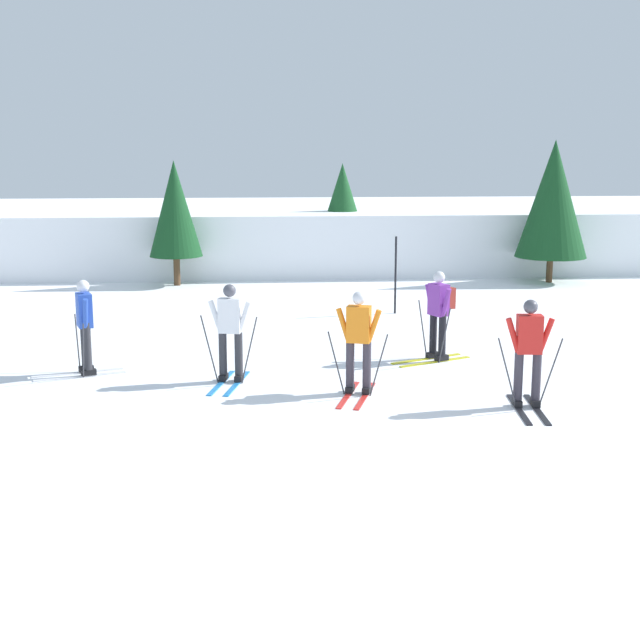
{
  "coord_description": "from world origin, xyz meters",
  "views": [
    {
      "loc": [
        -0.72,
        -10.29,
        4.02
      ],
      "look_at": [
        0.51,
        5.34,
        0.9
      ],
      "focal_mm": 49.25,
      "sensor_mm": 36.0,
      "label": 1
    }
  ],
  "objects_px": {
    "trail_marker_pole": "(396,275)",
    "skier_blue": "(84,324)",
    "conifer_far_left": "(175,209)",
    "skier_white": "(230,330)",
    "conifer_far_right": "(553,199)",
    "skier_purple": "(439,311)",
    "conifer_far_centre": "(342,209)",
    "skier_orange": "(359,337)",
    "skier_red": "(529,350)"
  },
  "relations": [
    {
      "from": "skier_white",
      "to": "conifer_far_centre",
      "type": "bearing_deg",
      "value": 76.21
    },
    {
      "from": "skier_orange",
      "to": "skier_purple",
      "type": "distance_m",
      "value": 2.82
    },
    {
      "from": "skier_purple",
      "to": "trail_marker_pole",
      "type": "height_order",
      "value": "trail_marker_pole"
    },
    {
      "from": "skier_orange",
      "to": "trail_marker_pole",
      "type": "relative_size",
      "value": 0.91
    },
    {
      "from": "conifer_far_left",
      "to": "conifer_far_centre",
      "type": "relative_size",
      "value": 1.04
    },
    {
      "from": "skier_red",
      "to": "conifer_far_centre",
      "type": "distance_m",
      "value": 15.64
    },
    {
      "from": "skier_blue",
      "to": "skier_orange",
      "type": "bearing_deg",
      "value": -18.68
    },
    {
      "from": "skier_white",
      "to": "trail_marker_pole",
      "type": "relative_size",
      "value": 0.91
    },
    {
      "from": "trail_marker_pole",
      "to": "conifer_far_left",
      "type": "relative_size",
      "value": 0.52
    },
    {
      "from": "trail_marker_pole",
      "to": "skier_orange",
      "type": "bearing_deg",
      "value": -104.12
    },
    {
      "from": "skier_blue",
      "to": "conifer_far_left",
      "type": "relative_size",
      "value": 0.47
    },
    {
      "from": "skier_blue",
      "to": "trail_marker_pole",
      "type": "distance_m",
      "value": 8.38
    },
    {
      "from": "conifer_far_centre",
      "to": "conifer_far_right",
      "type": "bearing_deg",
      "value": -26.89
    },
    {
      "from": "conifer_far_centre",
      "to": "conifer_far_left",
      "type": "bearing_deg",
      "value": -152.03
    },
    {
      "from": "skier_white",
      "to": "conifer_far_left",
      "type": "bearing_deg",
      "value": 99.37
    },
    {
      "from": "skier_blue",
      "to": "conifer_far_left",
      "type": "xyz_separation_m",
      "value": [
        0.79,
        10.22,
        1.32
      ]
    },
    {
      "from": "skier_orange",
      "to": "skier_red",
      "type": "height_order",
      "value": "same"
    },
    {
      "from": "skier_white",
      "to": "skier_blue",
      "type": "bearing_deg",
      "value": 164.9
    },
    {
      "from": "skier_purple",
      "to": "conifer_far_left",
      "type": "xyz_separation_m",
      "value": [
        -5.72,
        9.63,
        1.28
      ]
    },
    {
      "from": "conifer_far_right",
      "to": "skier_purple",
      "type": "bearing_deg",
      "value": -119.87
    },
    {
      "from": "conifer_far_right",
      "to": "skier_red",
      "type": "bearing_deg",
      "value": -110.36
    },
    {
      "from": "skier_blue",
      "to": "conifer_far_left",
      "type": "distance_m",
      "value": 10.33
    },
    {
      "from": "skier_red",
      "to": "skier_purple",
      "type": "xyz_separation_m",
      "value": [
        -0.72,
        3.18,
        0.04
      ]
    },
    {
      "from": "skier_red",
      "to": "skier_purple",
      "type": "height_order",
      "value": "same"
    },
    {
      "from": "trail_marker_pole",
      "to": "skier_blue",
      "type": "bearing_deg",
      "value": -140.33
    },
    {
      "from": "skier_orange",
      "to": "skier_blue",
      "type": "distance_m",
      "value": 4.97
    },
    {
      "from": "conifer_far_right",
      "to": "conifer_far_centre",
      "type": "distance_m",
      "value": 6.68
    },
    {
      "from": "conifer_far_left",
      "to": "trail_marker_pole",
      "type": "bearing_deg",
      "value": -40.7
    },
    {
      "from": "skier_blue",
      "to": "conifer_far_right",
      "type": "relative_size",
      "value": 0.41
    },
    {
      "from": "skier_blue",
      "to": "conifer_far_left",
      "type": "height_order",
      "value": "conifer_far_left"
    },
    {
      "from": "skier_orange",
      "to": "skier_white",
      "type": "bearing_deg",
      "value": 157.14
    },
    {
      "from": "conifer_far_left",
      "to": "conifer_far_right",
      "type": "distance_m",
      "value": 11.1
    },
    {
      "from": "trail_marker_pole",
      "to": "conifer_far_right",
      "type": "height_order",
      "value": "conifer_far_right"
    },
    {
      "from": "conifer_far_right",
      "to": "conifer_far_centre",
      "type": "xyz_separation_m",
      "value": [
        -5.94,
        3.01,
        -0.48
      ]
    },
    {
      "from": "skier_white",
      "to": "conifer_far_centre",
      "type": "height_order",
      "value": "conifer_far_centre"
    },
    {
      "from": "skier_red",
      "to": "conifer_far_left",
      "type": "xyz_separation_m",
      "value": [
        -6.44,
        12.81,
        1.32
      ]
    },
    {
      "from": "skier_red",
      "to": "conifer_far_left",
      "type": "height_order",
      "value": "conifer_far_left"
    },
    {
      "from": "skier_white",
      "to": "conifer_far_left",
      "type": "height_order",
      "value": "conifer_far_left"
    },
    {
      "from": "skier_purple",
      "to": "conifer_far_left",
      "type": "distance_m",
      "value": 11.28
    },
    {
      "from": "skier_red",
      "to": "trail_marker_pole",
      "type": "height_order",
      "value": "trail_marker_pole"
    },
    {
      "from": "skier_purple",
      "to": "conifer_far_centre",
      "type": "bearing_deg",
      "value": 92.61
    },
    {
      "from": "skier_blue",
      "to": "conifer_far_right",
      "type": "distance_m",
      "value": 15.57
    },
    {
      "from": "skier_white",
      "to": "conifer_far_left",
      "type": "relative_size",
      "value": 0.47
    },
    {
      "from": "conifer_far_left",
      "to": "conifer_far_right",
      "type": "xyz_separation_m",
      "value": [
        11.09,
        -0.27,
        0.25
      ]
    },
    {
      "from": "conifer_far_right",
      "to": "skier_orange",
      "type": "bearing_deg",
      "value": -121.88
    },
    {
      "from": "skier_white",
      "to": "skier_purple",
      "type": "relative_size",
      "value": 1.0
    },
    {
      "from": "skier_red",
      "to": "skier_purple",
      "type": "relative_size",
      "value": 1.0
    },
    {
      "from": "skier_orange",
      "to": "skier_blue",
      "type": "xyz_separation_m",
      "value": [
        -4.7,
        1.59,
        -0.04
      ]
    },
    {
      "from": "conifer_far_left",
      "to": "conifer_far_right",
      "type": "height_order",
      "value": "conifer_far_right"
    },
    {
      "from": "conifer_far_left",
      "to": "conifer_far_right",
      "type": "relative_size",
      "value": 0.86
    }
  ]
}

